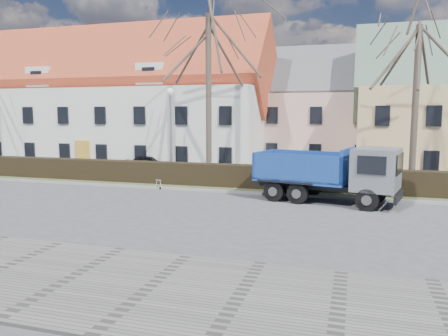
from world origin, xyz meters
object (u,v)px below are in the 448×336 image
(streetlight, at_px, (171,135))
(parked_car_a, at_px, (151,163))
(cart_frame, at_px, (156,184))
(dump_truck, at_px, (321,173))

(streetlight, relative_size, parked_car_a, 1.60)
(cart_frame, height_order, parked_car_a, parked_car_a)
(parked_car_a, bearing_deg, dump_truck, -120.32)
(dump_truck, bearing_deg, cart_frame, -173.35)
(dump_truck, bearing_deg, parked_car_a, 161.63)
(dump_truck, bearing_deg, streetlight, 172.38)
(streetlight, bearing_deg, cart_frame, -86.79)
(dump_truck, relative_size, parked_car_a, 1.91)
(parked_car_a, bearing_deg, streetlight, -140.01)
(dump_truck, relative_size, cart_frame, 10.50)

